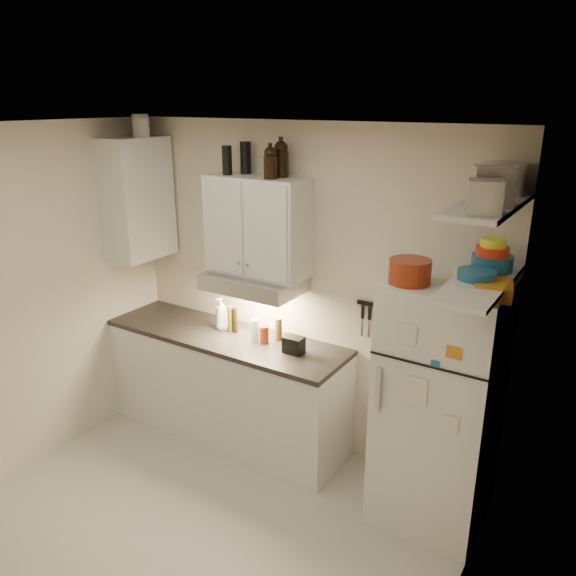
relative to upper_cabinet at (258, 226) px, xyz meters
The scene contains 36 objects.
floor 2.29m from the upper_cabinet, 77.33° to the right, with size 3.20×3.00×0.02m, color beige.
ceiling 1.58m from the upper_cabinet, 77.33° to the right, with size 3.20×3.00×0.02m, color silver.
back_wall 0.63m from the upper_cabinet, 30.26° to the left, with size 3.20×0.02×2.60m, color beige.
left_wall 1.94m from the upper_cabinet, 134.46° to the right, with size 0.02×3.00×2.60m, color beige.
right_wall 2.39m from the upper_cabinet, 34.95° to the right, with size 0.02×3.00×2.60m, color beige.
base_cabinet 1.41m from the upper_cabinet, 151.63° to the right, with size 2.10×0.60×0.88m, color white.
countertop 0.97m from the upper_cabinet, 151.63° to the right, with size 2.10×0.62×0.04m, color #272421.
upper_cabinet is the anchor object (origin of this frame).
side_cabinet 1.15m from the upper_cabinet, behind, with size 0.33×0.55×1.00m, color white.
range_hood 0.44m from the upper_cabinet, 90.00° to the right, with size 0.76×0.46×0.12m, color silver.
fridge 1.84m from the upper_cabinet, ahead, with size 0.70×0.68×1.70m, color silver.
shelf_hi 1.82m from the upper_cabinet, 10.05° to the right, with size 0.30×0.95×0.03m, color white.
shelf_lo 1.78m from the upper_cabinet, 10.05° to the right, with size 0.30×0.95×0.03m, color white.
knife_strip 1.13m from the upper_cabinet, ahead, with size 0.42×0.02×0.03m, color black.
dutch_oven 1.39m from the upper_cabinet, 14.34° to the right, with size 0.25×0.25×0.15m, color maroon.
book_stack 1.86m from the upper_cabinet, ahead, with size 0.20×0.25×0.08m, color orange.
spice_jar 1.62m from the upper_cabinet, ahead, with size 0.06×0.06×0.10m, color silver.
stock_pot 1.81m from the upper_cabinet, ahead, with size 0.25×0.25×0.18m, color silver.
tin_a 1.87m from the upper_cabinet, 11.90° to the right, with size 0.20×0.18×0.20m, color #AAAAAD.
tin_b 1.97m from the upper_cabinet, 19.60° to the right, with size 0.16×0.16×0.16m, color #AAAAAD.
bowl_teal 1.75m from the upper_cabinet, ahead, with size 0.24×0.24×0.10m, color #185C88.
bowl_orange 1.76m from the upper_cabinet, ahead, with size 0.19×0.19×0.06m, color red.
bowl_yellow 1.76m from the upper_cabinet, ahead, with size 0.15×0.15×0.05m, color #EBF62B.
plates 1.75m from the upper_cabinet, ahead, with size 0.22×0.22×0.05m, color #185C88.
growler_a 0.52m from the upper_cabinet, 21.38° to the right, with size 0.10×0.10×0.23m, color black, non-canonical shape.
growler_b 0.54m from the upper_cabinet, 18.72° to the left, with size 0.11×0.11×0.27m, color black, non-canonical shape.
thermos_a 0.52m from the upper_cabinet, 154.62° to the left, with size 0.08×0.08×0.24m, color black.
thermos_b 0.54m from the upper_cabinet, 168.47° to the right, with size 0.07×0.07×0.21m, color black.
side_jar 1.28m from the upper_cabinet, behind, with size 0.13×0.13×0.18m, color silver.
soap_bottle 0.83m from the upper_cabinet, behind, with size 0.12×0.12×0.30m, color white.
pepper_mill 0.83m from the upper_cabinet, ahead, with size 0.06×0.06×0.18m, color brown.
oil_bottle 0.83m from the upper_cabinet, 166.10° to the right, with size 0.04×0.04×0.22m, color #485816.
vinegar_bottle 0.83m from the upper_cabinet, 165.37° to the right, with size 0.04×0.04×0.21m, color black.
clear_bottle 0.82m from the upper_cabinet, 70.15° to the right, with size 0.06×0.06×0.19m, color silver.
red_jar 0.85m from the upper_cabinet, 40.94° to the right, with size 0.07×0.07×0.14m, color maroon.
caddy 0.94m from the upper_cabinet, 17.60° to the right, with size 0.15×0.11×0.13m, color black.
Camera 1 is at (2.14, -2.09, 2.75)m, focal length 35.00 mm.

